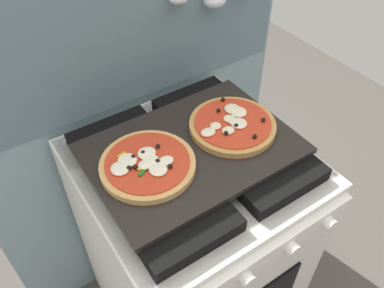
{
  "coord_description": "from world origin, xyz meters",
  "views": [
    {
      "loc": [
        -0.41,
        -0.62,
        1.64
      ],
      "look_at": [
        0.0,
        0.0,
        0.93
      ],
      "focal_mm": 36.79,
      "sensor_mm": 36.0,
      "label": 1
    }
  ],
  "objects_px": {
    "pizza_left": "(147,164)",
    "baking_tray": "(192,149)",
    "stove": "(192,244)",
    "pizza_right": "(232,124)"
  },
  "relations": [
    {
      "from": "baking_tray",
      "to": "stove",
      "type": "bearing_deg",
      "value": -90.0
    },
    {
      "from": "pizza_left",
      "to": "pizza_right",
      "type": "relative_size",
      "value": 1.0
    },
    {
      "from": "stove",
      "to": "pizza_left",
      "type": "distance_m",
      "value": 0.5
    },
    {
      "from": "pizza_left",
      "to": "pizza_right",
      "type": "bearing_deg",
      "value": 0.73
    },
    {
      "from": "stove",
      "to": "pizza_right",
      "type": "distance_m",
      "value": 0.5
    },
    {
      "from": "pizza_left",
      "to": "baking_tray",
      "type": "bearing_deg",
      "value": -0.0
    },
    {
      "from": "baking_tray",
      "to": "pizza_right",
      "type": "bearing_deg",
      "value": 1.47
    },
    {
      "from": "pizza_left",
      "to": "pizza_right",
      "type": "xyz_separation_m",
      "value": [
        0.27,
        0.0,
        -0.0
      ]
    },
    {
      "from": "pizza_left",
      "to": "pizza_right",
      "type": "distance_m",
      "value": 0.27
    },
    {
      "from": "stove",
      "to": "pizza_left",
      "type": "xyz_separation_m",
      "value": [
        -0.13,
        0.0,
        0.48
      ]
    }
  ]
}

